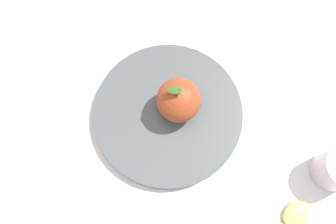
% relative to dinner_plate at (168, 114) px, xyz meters
% --- Properties ---
extents(ground_plane, '(2.40, 2.40, 0.00)m').
position_rel_dinner_plate_xyz_m(ground_plane, '(-0.02, 0.04, -0.01)').
color(ground_plane, silver).
extents(dinner_plate, '(0.25, 0.25, 0.02)m').
position_rel_dinner_plate_xyz_m(dinner_plate, '(0.00, 0.00, 0.00)').
color(dinner_plate, '#4C5156').
rests_on(dinner_plate, ground_plane).
extents(apple, '(0.07, 0.07, 0.08)m').
position_rel_dinner_plate_xyz_m(apple, '(-0.02, -0.01, 0.04)').
color(apple, '#9E3D1E').
rests_on(apple, dinner_plate).
extents(spoon, '(0.14, 0.12, 0.01)m').
position_rel_dinner_plate_xyz_m(spoon, '(-0.19, 0.16, -0.01)').
color(spoon, '#D8B766').
rests_on(spoon, ground_plane).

